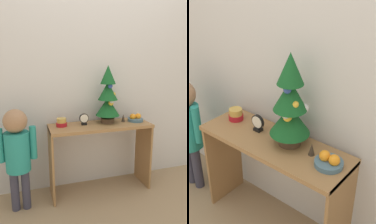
{
  "view_description": "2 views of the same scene",
  "coord_description": "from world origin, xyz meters",
  "views": [
    {
      "loc": [
        -0.69,
        -1.81,
        1.3
      ],
      "look_at": [
        -0.07,
        0.17,
        0.84
      ],
      "focal_mm": 35.0,
      "sensor_mm": 36.0,
      "label": 1
    },
    {
      "loc": [
        1.06,
        -1.04,
        1.79
      ],
      "look_at": [
        0.07,
        0.18,
        0.94
      ],
      "focal_mm": 50.0,
      "sensor_mm": 36.0,
      "label": 2
    }
  ],
  "objects": [
    {
      "name": "ground_plane",
      "position": [
        0.0,
        0.0,
        0.0
      ],
      "size": [
        12.0,
        12.0,
        0.0
      ],
      "primitive_type": "plane",
      "color": "#997F60"
    },
    {
      "name": "back_wall",
      "position": [
        0.0,
        0.4,
        1.25
      ],
      "size": [
        7.0,
        0.05,
        2.5
      ],
      "primitive_type": "cube",
      "color": "silver",
      "rests_on": "ground_plane"
    },
    {
      "name": "console_table",
      "position": [
        0.0,
        0.18,
        0.54
      ],
      "size": [
        1.02,
        0.35,
        0.71
      ],
      "color": "olive",
      "rests_on": "ground_plane"
    },
    {
      "name": "mini_tree",
      "position": [
        0.09,
        0.22,
        0.98
      ],
      "size": [
        0.24,
        0.24,
        0.58
      ],
      "color": "#4C3828",
      "rests_on": "console_table"
    },
    {
      "name": "fruit_bowl",
      "position": [
        0.39,
        0.19,
        0.74
      ],
      "size": [
        0.16,
        0.16,
        0.08
      ],
      "color": "#476B84",
      "rests_on": "console_table"
    },
    {
      "name": "singing_bowl",
      "position": [
        -0.38,
        0.22,
        0.75
      ],
      "size": [
        0.1,
        0.1,
        0.08
      ],
      "color": "#AD1923",
      "rests_on": "console_table"
    },
    {
      "name": "desk_clock",
      "position": [
        -0.16,
        0.21,
        0.77
      ],
      "size": [
        0.1,
        0.04,
        0.12
      ],
      "color": "black",
      "rests_on": "console_table"
    },
    {
      "name": "figurine",
      "position": [
        0.26,
        0.21,
        0.75
      ],
      "size": [
        0.04,
        0.04,
        0.08
      ],
      "color": "#382D23",
      "rests_on": "console_table"
    },
    {
      "name": "child_figure",
      "position": [
        -0.79,
        0.08,
        0.59
      ],
      "size": [
        0.33,
        0.21,
        0.93
      ],
      "color": "#38384C",
      "rests_on": "ground_plane"
    }
  ]
}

